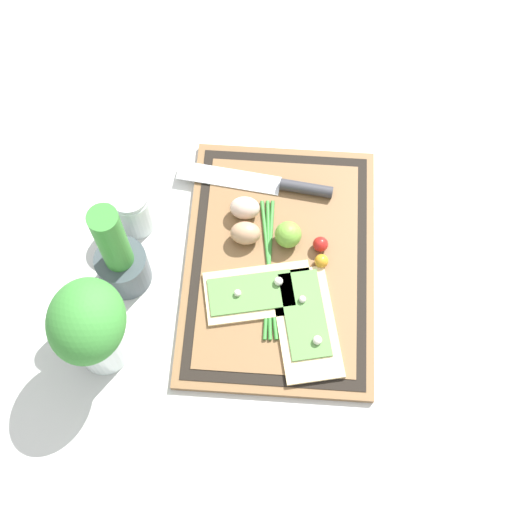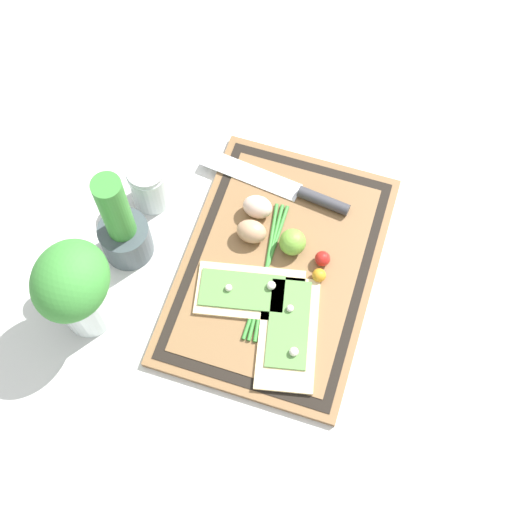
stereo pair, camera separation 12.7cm
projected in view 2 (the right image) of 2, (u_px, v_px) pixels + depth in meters
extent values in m
plane|color=silver|center=(278.00, 270.00, 1.30)|extent=(6.00, 6.00, 0.00)
cube|color=brown|center=(278.00, 269.00, 1.29)|extent=(0.49, 0.34, 0.01)
cube|color=black|center=(279.00, 267.00, 1.29)|extent=(0.46, 0.32, 0.00)
cube|color=brown|center=(279.00, 267.00, 1.29)|extent=(0.42, 0.28, 0.00)
cube|color=beige|center=(288.00, 333.00, 1.23)|extent=(0.22, 0.14, 0.01)
cube|color=#568942|center=(289.00, 324.00, 1.23)|extent=(0.17, 0.10, 0.00)
sphere|color=silver|center=(294.00, 352.00, 1.20)|extent=(0.02, 0.02, 0.02)
sphere|color=silver|center=(290.00, 308.00, 1.24)|extent=(0.01, 0.01, 0.01)
cube|color=beige|center=(250.00, 292.00, 1.26)|extent=(0.14, 0.21, 0.01)
cube|color=#568942|center=(242.00, 290.00, 1.26)|extent=(0.10, 0.16, 0.00)
sphere|color=silver|center=(270.00, 285.00, 1.25)|extent=(0.02, 0.02, 0.02)
sphere|color=silver|center=(229.00, 288.00, 1.25)|extent=(0.01, 0.01, 0.01)
cube|color=silver|center=(251.00, 175.00, 1.36)|extent=(0.06, 0.20, 0.00)
cylinder|color=#38383D|center=(323.00, 201.00, 1.33)|extent=(0.03, 0.10, 0.02)
ellipsoid|color=tan|center=(251.00, 231.00, 1.29)|extent=(0.04, 0.06, 0.04)
ellipsoid|color=beige|center=(258.00, 207.00, 1.31)|extent=(0.04, 0.06, 0.04)
sphere|color=#70A838|center=(293.00, 242.00, 1.28)|extent=(0.05, 0.05, 0.05)
sphere|color=red|center=(323.00, 259.00, 1.28)|extent=(0.03, 0.03, 0.03)
sphere|color=orange|center=(319.00, 275.00, 1.26)|extent=(0.03, 0.03, 0.03)
cylinder|color=#388433|center=(266.00, 270.00, 1.28)|extent=(0.27, 0.01, 0.01)
cylinder|color=#388433|center=(266.00, 270.00, 1.28)|extent=(0.27, 0.03, 0.01)
cylinder|color=#388433|center=(266.00, 270.00, 1.28)|extent=(0.27, 0.05, 0.01)
cylinder|color=#3D474C|center=(126.00, 239.00, 1.28)|extent=(0.09, 0.09, 0.08)
cylinder|color=#388433|center=(117.00, 214.00, 1.19)|extent=(0.05, 0.05, 0.19)
cylinder|color=silver|center=(150.00, 186.00, 1.32)|extent=(0.07, 0.07, 0.09)
cylinder|color=#B73323|center=(152.00, 194.00, 1.34)|extent=(0.06, 0.06, 0.03)
cylinder|color=silver|center=(146.00, 171.00, 1.27)|extent=(0.07, 0.07, 0.01)
cylinder|color=silver|center=(85.00, 305.00, 1.22)|extent=(0.09, 0.09, 0.10)
ellipsoid|color=#388433|center=(70.00, 281.00, 1.12)|extent=(0.14, 0.12, 0.11)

